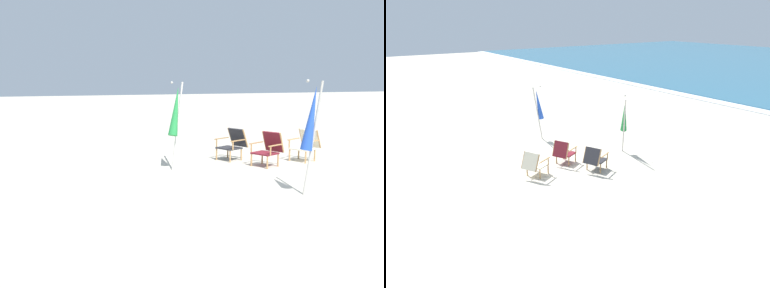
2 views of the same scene
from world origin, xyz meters
TOP-DOWN VIEW (x-y plane):
  - ground_plane at (0.00, 0.00)m, footprint 80.00×80.00m
  - beach_chair_far_center at (0.51, -1.34)m, footprint 0.83×0.90m
  - beach_chair_front_left at (1.22, 0.38)m, footprint 0.82×0.89m
  - beach_chair_mid_center at (0.22, -0.12)m, footprint 0.81×0.86m
  - umbrella_furled_blue at (-2.39, 0.44)m, footprint 0.25×0.45m
  - umbrella_furled_green at (0.59, 2.11)m, footprint 0.63×0.56m

SIDE VIEW (x-z plane):
  - ground_plane at x=0.00m, z-range 0.00..0.00m
  - beach_chair_far_center at x=0.51m, z-range 0.03..0.83m
  - beach_chair_front_left at x=1.22m, z-range 0.03..0.83m
  - beach_chair_mid_center at x=0.22m, z-range 0.02..0.84m
  - umbrella_furled_green at x=0.59m, z-range 0.31..2.36m
  - umbrella_furled_blue at x=-2.39m, z-range 0.32..2.43m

